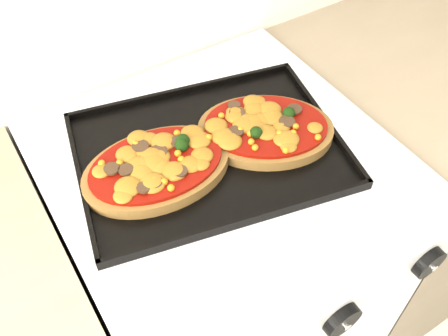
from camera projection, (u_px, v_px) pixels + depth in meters
stove at (223, 282)px, 1.23m from camera, size 0.60×0.60×0.91m
control_panel at (332, 310)px, 0.75m from camera, size 0.60×0.02×0.09m
knob_center at (342, 320)px, 0.74m from camera, size 0.06×0.02×0.06m
knob_right at (429, 263)px, 0.81m from camera, size 0.06×0.02×0.06m
baking_tray at (209, 149)px, 0.88m from camera, size 0.52×0.43×0.02m
pizza_left at (157, 167)px, 0.83m from camera, size 0.27×0.20×0.04m
pizza_right at (266, 128)px, 0.89m from camera, size 0.30×0.28×0.04m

